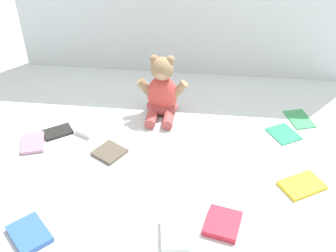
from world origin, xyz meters
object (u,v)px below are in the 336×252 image
Objects in this scene: book_case_4 at (284,133)px; book_case_7 at (110,152)px; teddy_bear at (162,93)px; book_case_9 at (95,125)px; book_case_6 at (223,223)px; book_case_8 at (33,143)px; book_case_2 at (29,234)px; book_case_1 at (58,132)px; book_case_5 at (302,185)px; book_case_0 at (299,119)px; book_case_3 at (176,235)px.

book_case_7 is (-0.60, -0.18, 0.00)m from book_case_4.
teddy_bear is 1.71× the size of book_case_9.
book_case_8 is at bearing 169.12° from book_case_6.
book_case_2 is (-0.28, -0.63, -0.08)m from teddy_bear.
book_case_5 reaches higher than book_case_1.
book_case_7 is at bearing -118.57° from teddy_bear.
book_case_8 reaches higher than book_case_4.
book_case_2 is at bearing 21.31° from book_case_0.
book_case_0 is at bearing -3.69° from book_case_8.
book_case_3 is 0.44m from book_case_5.
book_case_1 and book_case_4 have the same top height.
book_case_7 is 0.66× the size of book_case_9.
book_case_1 is 0.92× the size of book_case_8.
book_case_4 is 0.97× the size of book_case_8.
book_case_7 is at bearing -149.46° from book_case_1.
book_case_2 is (-0.80, -0.64, 0.00)m from book_case_0.
book_case_3 reaches higher than book_case_4.
book_case_2 reaches higher than book_case_8.
book_case_5 is at bearing 49.69° from book_case_6.
book_case_3 is at bearing -39.67° from book_case_2.
book_case_3 and book_case_9 have the same top height.
book_case_4 is (-0.07, -0.10, -0.00)m from book_case_0.
book_case_2 is 0.80m from book_case_5.
book_case_9 is (-0.35, 0.47, 0.00)m from book_case_3.
book_case_2 is at bearing -70.46° from book_case_9.
book_case_8 is (-0.95, -0.26, 0.00)m from book_case_0.
book_case_9 is (-0.24, -0.13, -0.08)m from teddy_bear.
book_case_6 is at bearing -35.21° from book_case_2.
book_case_4 is at bearing 47.28° from book_case_3.
book_case_5 reaches higher than book_case_0.
book_case_9 is (0.12, 0.05, 0.00)m from book_case_1.
book_case_0 is 1.18× the size of book_case_6.
book_case_5 is at bearing 64.55° from book_case_4.
book_case_6 is (-0.29, -0.55, 0.01)m from book_case_0.
book_case_5 is 0.91m from book_case_8.
teddy_bear is 0.50m from book_case_8.
book_case_3 is (-0.41, -0.60, 0.01)m from book_case_0.
book_case_8 is 0.79× the size of book_case_9.
book_case_2 is 0.51m from book_case_9.
book_case_6 reaches higher than book_case_2.
book_case_0 is 0.98m from book_case_8.
book_case_4 is 0.50m from book_case_6.
book_case_5 is 1.41× the size of book_case_7.
book_case_4 is at bearing 154.12° from book_case_5.
book_case_3 is at bearing 24.92° from book_case_4.
book_case_1 is 0.13m from book_case_9.
book_case_4 is at bearing -8.83° from book_case_8.
book_case_3 is at bearing -88.37° from book_case_5.
book_case_5 and book_case_7 have the same top height.
book_case_2 is 0.52m from book_case_6.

